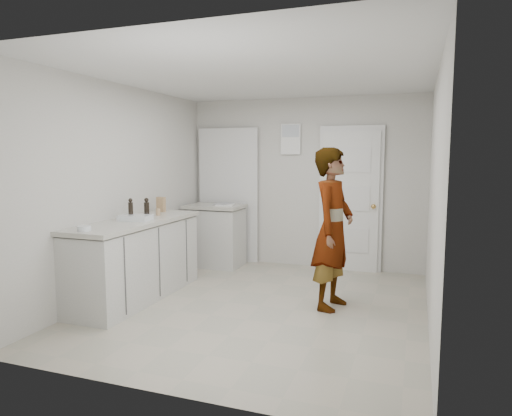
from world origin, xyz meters
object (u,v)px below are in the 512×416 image
at_px(cake_mix_box, 161,204).
at_px(baking_dish, 135,218).
at_px(spice_jar, 158,212).
at_px(oil_cruet_b, 131,209).
at_px(egg_bowl, 84,228).
at_px(person, 333,229).
at_px(oil_cruet_a, 147,209).

xyz_separation_m(cake_mix_box, baking_dish, (0.14, -0.79, -0.07)).
bearing_deg(spice_jar, oil_cruet_b, -104.11).
bearing_deg(cake_mix_box, egg_bowl, -77.14).
distance_m(cake_mix_box, oil_cruet_b, 0.75).
relative_size(person, oil_cruet_b, 7.05).
relative_size(person, oil_cruet_a, 7.19).
bearing_deg(spice_jar, baking_dish, -92.24).
bearing_deg(baking_dish, spice_jar, 87.76).
bearing_deg(egg_bowl, cake_mix_box, 93.41).
bearing_deg(baking_dish, person, 12.19).
xyz_separation_m(oil_cruet_a, baking_dish, (-0.03, -0.19, -0.09)).
distance_m(cake_mix_box, egg_bowl, 1.59).
distance_m(person, oil_cruet_a, 2.17).
height_order(cake_mix_box, egg_bowl, cake_mix_box).
xyz_separation_m(person, baking_dish, (-2.18, -0.47, 0.08)).
bearing_deg(oil_cruet_a, cake_mix_box, 105.91).
xyz_separation_m(baking_dish, egg_bowl, (-0.05, -0.80, -0.00)).
distance_m(person, egg_bowl, 2.56).
relative_size(cake_mix_box, egg_bowl, 1.47).
bearing_deg(oil_cruet_a, egg_bowl, -94.43).
distance_m(person, cake_mix_box, 2.34).
bearing_deg(person, egg_bowl, 129.82).
relative_size(cake_mix_box, baking_dish, 0.52).
relative_size(cake_mix_box, spice_jar, 2.32).
relative_size(oil_cruet_a, egg_bowl, 1.83).
bearing_deg(baking_dish, oil_cruet_b, 156.96).
relative_size(baking_dish, egg_bowl, 2.82).
bearing_deg(spice_jar, egg_bowl, -92.95).
bearing_deg(baking_dish, oil_cruet_a, 80.99).
height_order(baking_dish, egg_bowl, baking_dish).
xyz_separation_m(person, cake_mix_box, (-2.32, 0.32, 0.15)).
bearing_deg(oil_cruet_b, person, 10.84).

